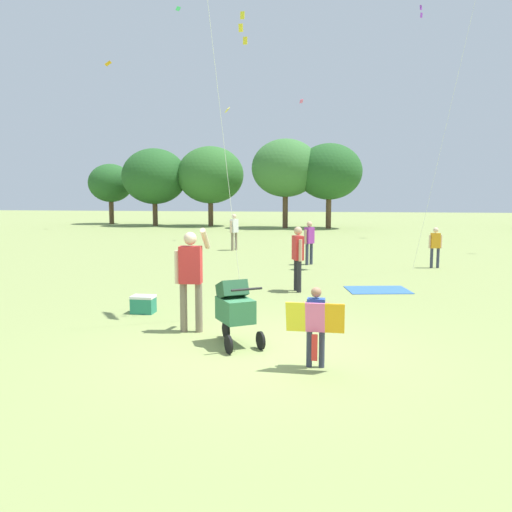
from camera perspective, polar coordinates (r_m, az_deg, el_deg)
The scene contains 11 objects.
ground_plane at distance 8.08m, azimuth 0.68°, elevation -10.19°, with size 120.00×120.00×0.00m, color #849351.
treeline_distant at distance 36.97m, azimuth 9.72°, elevation 8.89°, with size 40.68×6.49×6.37m.
child_with_butterfly_kite at distance 7.20m, azimuth 6.47°, elevation -6.89°, with size 0.78×0.35×1.11m.
person_adult_flyer at distance 9.00m, azimuth -7.06°, elevation -1.73°, with size 0.56×0.54×1.79m.
stroller at distance 8.25m, azimuth -2.31°, elevation -5.48°, with size 0.87×1.07×1.03m.
person_red_shirt at distance 12.68m, azimuth 4.53°, elevation 0.28°, with size 0.31×0.48×1.57m.
person_sitting_far at distance 17.53m, azimuth 5.78°, elevation 1.82°, with size 0.34×0.39×1.44m.
person_couple_left at distance 17.61m, azimuth 18.79°, elevation 1.22°, with size 0.41×0.20×1.29m.
person_kid_running at distance 21.90m, azimuth -2.38°, elevation 2.94°, with size 0.34×0.43×1.51m.
picnic_blanket at distance 13.27m, azimuth 13.01°, elevation -3.59°, with size 1.48×1.06×0.02m, color #3366B2.
cooler_box at distance 10.71m, azimuth -12.07°, elevation -5.12°, with size 0.45×0.33×0.35m.
Camera 1 is at (1.05, -7.66, 2.36)m, focal length 37.04 mm.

